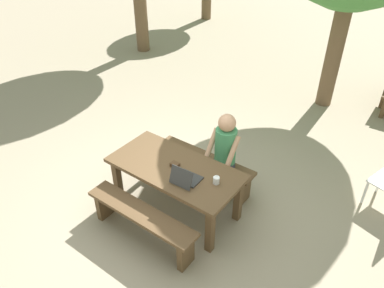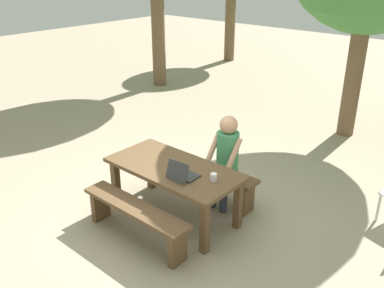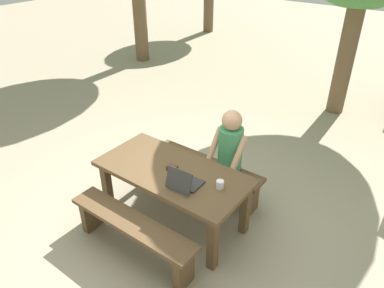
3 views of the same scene
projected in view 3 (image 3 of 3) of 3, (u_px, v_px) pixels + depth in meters
The scene contains 8 objects.
ground_plane at pixel (174, 219), 4.42m from camera, with size 30.00×30.00×0.00m, color tan.
picnic_table_front at pixel (173, 178), 4.10m from camera, with size 1.74×0.85×0.72m.
bench_near at pixel (132, 230), 3.78m from camera, with size 1.55×0.30×0.47m.
bench_far at pixel (206, 170), 4.71m from camera, with size 1.55×0.30×0.47m.
laptop at pixel (184, 182), 3.77m from camera, with size 0.31×0.33×0.24m.
small_pouch at pixel (172, 168), 4.05m from camera, with size 0.11×0.09×0.05m.
coffee_mug at pixel (220, 184), 3.75m from camera, with size 0.08×0.08×0.09m.
person_seated at pixel (228, 152), 4.29m from camera, with size 0.40×0.40×1.28m.
Camera 3 is at (2.16, -2.54, 3.05)m, focal length 34.14 mm.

